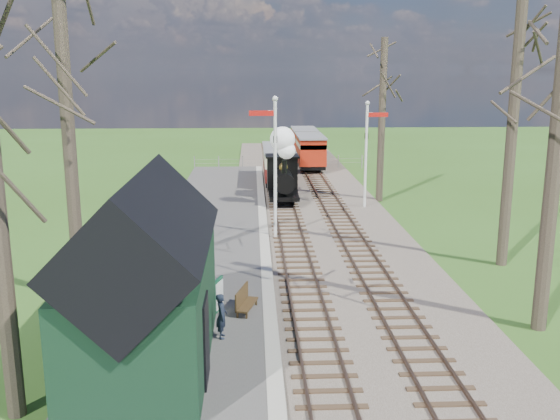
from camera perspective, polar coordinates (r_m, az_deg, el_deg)
The scene contains 18 objects.
distant_hills at distance 78.43m, azimuth -0.19°, elevation -4.74°, with size 114.40×48.00×22.02m.
ballast_bed at distance 33.32m, azimuth 2.63°, elevation 0.15°, with size 8.00×60.00×0.10m, color brown.
track_near at distance 33.22m, azimuth 0.40°, elevation 0.22°, with size 1.60×60.00×0.15m.
track_far at distance 33.45m, azimuth 4.85°, elevation 0.26°, with size 1.60×60.00×0.15m.
platform at distance 25.49m, azimuth -6.57°, elevation -3.74°, with size 5.00×44.00×0.20m, color #474442.
coping_strip at distance 25.43m, azimuth -1.38°, elevation -3.69°, with size 0.40×44.00×0.21m, color #B2AD9E.
station_shed at distance 15.46m, azimuth -12.26°, elevation -6.50°, with size 3.25×6.30×4.78m.
semaphore_near at distance 26.66m, azimuth -0.59°, elevation 4.82°, with size 1.22×0.24×6.22m.
semaphore_far at distance 33.18m, azimuth 8.01°, elevation 5.78°, with size 1.22×0.24×5.72m.
bare_trees at distance 20.81m, azimuth 5.81°, elevation 6.93°, with size 15.51×22.39×12.00m.
fence_line at distance 46.92m, azimuth -0.12°, elevation 4.44°, with size 12.60×0.08×1.00m.
locomotive at distance 34.19m, azimuth 0.26°, elevation 3.74°, with size 1.68×3.93×4.21m.
coach at distance 40.25m, azimuth -0.14°, elevation 4.35°, with size 1.96×6.73×2.07m.
red_carriage_a at distance 46.10m, azimuth 2.80°, elevation 5.40°, with size 1.97×4.88×2.07m.
red_carriage_b at distance 51.54m, azimuth 2.23°, elevation 6.18°, with size 1.97×4.88×2.07m.
sign_board at distance 18.90m, azimuth -5.66°, elevation -7.72°, with size 0.28×0.67×1.00m.
bench at distance 18.86m, azimuth -3.30°, elevation -8.24°, with size 0.69×1.32×0.73m.
person at distance 17.04m, azimuth -5.37°, elevation -9.61°, with size 0.45×0.30×1.24m, color #1A212F.
Camera 1 is at (-1.67, -10.39, 7.27)m, focal length 40.00 mm.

